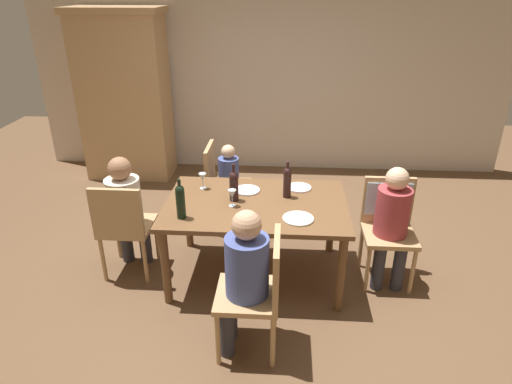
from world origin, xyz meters
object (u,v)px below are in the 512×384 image
armoire_cabinet (125,96)px  chair_near (260,287)px  person_woman_host (243,272)px  dinner_plate_host (298,219)px  chair_right_end (388,215)px  person_child_small (231,179)px  wine_bottle_short_olive (287,181)px  chair_left_end (123,224)px  dining_table (256,211)px  wine_bottle_dark_red (234,185)px  person_man_guest (392,219)px  wine_glass_near_left (232,195)px  handbag (262,217)px  dinner_plate_guest_right (299,188)px  person_man_bearded (126,206)px  chair_far_left (221,181)px  wine_glass_centre (203,178)px  dinner_plate_guest_left (247,190)px  wine_bottle_tall_green (180,201)px

armoire_cabinet → chair_near: (1.96, -3.16, -0.56)m
person_woman_host → dinner_plate_host: (0.38, 0.62, 0.09)m
chair_near → chair_right_end: 1.48m
chair_right_end → person_child_small: bearing=-27.5°
wine_bottle_short_olive → dinner_plate_host: (0.09, -0.41, -0.14)m
chair_left_end → dinner_plate_host: size_ratio=3.67×
chair_left_end → wine_bottle_short_olive: size_ratio=2.80×
dining_table → wine_bottle_dark_red: 0.30m
person_man_guest → wine_glass_near_left: bearing=2.2°
person_child_small → handbag: 0.56m
dining_table → person_woman_host: (-0.03, -0.90, -0.00)m
dinner_plate_host → dinner_plate_guest_right: size_ratio=1.13×
person_man_bearded → dinner_plate_guest_right: person_man_bearded is taller
person_man_guest → wine_glass_near_left: person_man_guest is taller
armoire_cabinet → chair_left_end: bearing=-73.0°
chair_far_left → person_woman_host: size_ratio=0.82×
person_child_small → chair_left_end: bearing=-40.2°
person_child_small → wine_glass_centre: 0.72m
chair_far_left → wine_glass_near_left: size_ratio=6.17×
person_man_guest → chair_far_left: bearing=-30.0°
person_child_small → wine_bottle_dark_red: (0.13, -0.86, 0.32)m
person_man_guest → wine_bottle_short_olive: 0.94m
person_woman_host → wine_glass_centre: 1.26m
chair_near → dinner_plate_guest_left: 1.16m
armoire_cabinet → dinner_plate_guest_right: (2.25, -1.95, -0.35)m
dinner_plate_guest_right → wine_bottle_dark_red: bearing=-153.5°
chair_far_left → dinner_plate_guest_right: chair_far_left is taller
dining_table → person_man_guest: 1.16m
chair_far_left → wine_bottle_dark_red: bearing=15.9°
chair_left_end → wine_glass_centre: 0.80m
dining_table → dinner_plate_guest_right: 0.50m
wine_glass_centre → handbag: wine_glass_centre is taller
chair_left_end → handbag: (1.16, 0.98, -0.42)m
person_man_bearded → wine_glass_near_left: person_man_bearded is taller
chair_right_end → dinner_plate_host: size_ratio=3.67×
dining_table → dinner_plate_guest_right: size_ratio=7.01×
armoire_cabinet → dining_table: (1.88, -2.27, -0.45)m
wine_glass_centre → dinner_plate_guest_right: wine_glass_centre is taller
dinner_plate_guest_right → chair_right_end: bearing=-14.0°
person_man_guest → handbag: 1.57m
chair_near → person_man_guest: (1.07, 0.87, 0.10)m
chair_right_end → dinner_plate_guest_right: (-0.78, 0.19, 0.15)m
armoire_cabinet → person_child_small: bearing=-41.5°
dinner_plate_host → handbag: bearing=106.9°
dining_table → person_woman_host: size_ratio=1.38×
person_woman_host → chair_far_left: bearing=12.9°
wine_bottle_tall_green → wine_bottle_short_olive: (0.84, 0.44, -0.00)m
chair_left_end → wine_bottle_tall_green: wine_bottle_tall_green is taller
wine_glass_centre → person_man_guest: bearing=-9.6°
wine_bottle_dark_red → chair_far_left: bearing=105.9°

